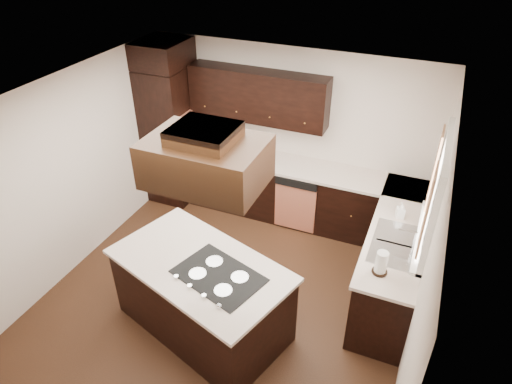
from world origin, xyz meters
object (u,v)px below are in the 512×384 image
at_px(island, 202,297).
at_px(range_hood, 206,162).
at_px(spice_rack, 230,145).
at_px(oven_column, 171,135).

distance_m(island, range_hood, 1.73).
xyz_separation_m(island, range_hood, (0.15, 0.02, 1.72)).
xyz_separation_m(range_hood, spice_rack, (-0.89, 2.28, -1.09)).
bearing_deg(oven_column, spice_rack, 1.66).
relative_size(oven_column, spice_rack, 5.84).
bearing_deg(range_hood, oven_column, 129.74).
bearing_deg(island, oven_column, 145.05).
distance_m(oven_column, range_hood, 3.13).
height_order(oven_column, island, oven_column).
distance_m(range_hood, spice_rack, 2.68).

